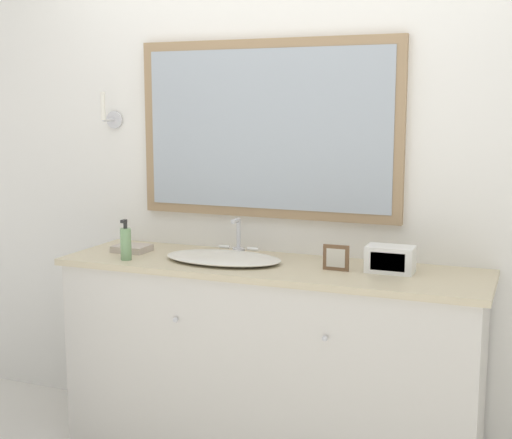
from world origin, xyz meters
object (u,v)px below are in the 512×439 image
object	(u,v)px
sink_basin	(224,257)
soap_bottle	(126,243)
picture_frame	(336,258)
appliance_box	(390,259)

from	to	relation	value
sink_basin	soap_bottle	size ratio (longest dim) A/B	2.91
picture_frame	appliance_box	bearing A→B (deg)	13.49
appliance_box	picture_frame	world-z (taller)	appliance_box
sink_basin	appliance_box	size ratio (longest dim) A/B	2.73
sink_basin	appliance_box	distance (m)	0.76
appliance_box	picture_frame	bearing A→B (deg)	-166.51
appliance_box	picture_frame	xyz separation A→B (m)	(-0.22, -0.05, -0.00)
sink_basin	picture_frame	distance (m)	0.53
soap_bottle	appliance_box	distance (m)	1.20
picture_frame	sink_basin	bearing A→B (deg)	-178.55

